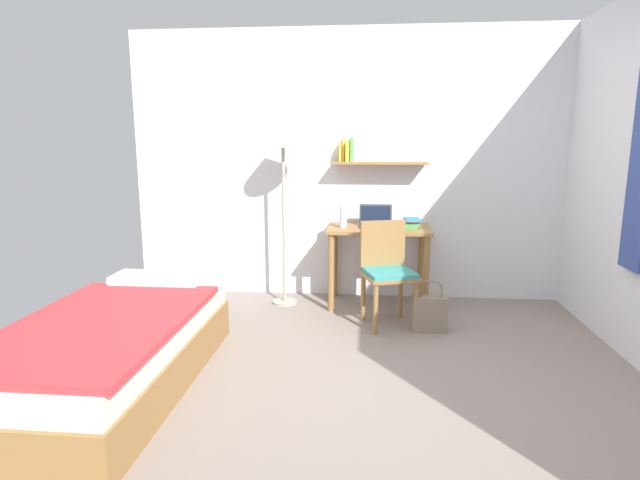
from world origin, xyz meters
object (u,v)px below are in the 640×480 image
object	(u,v)px
water_bottle	(343,217)
desk_chair	(387,268)
desk	(378,243)
laptop	(376,221)
book_stack	(412,223)
standing_lamp	(283,146)
handbag	(430,313)
bed	(112,351)

from	to	relation	value
water_bottle	desk_chair	bearing A→B (deg)	-48.93
desk	laptop	world-z (taller)	laptop
water_bottle	book_stack	distance (m)	0.64
desk	book_stack	size ratio (longest dim) A/B	3.99
laptop	water_bottle	bearing A→B (deg)	-162.07
standing_lamp	water_bottle	world-z (taller)	standing_lamp
desk_chair	handbag	world-z (taller)	desk_chair
desk_chair	desk	bearing A→B (deg)	97.68
laptop	handbag	xyz separation A→B (m)	(0.45, -0.71, -0.65)
book_stack	handbag	bearing A→B (deg)	-80.53
desk	handbag	size ratio (longest dim) A/B	2.16
bed	standing_lamp	xyz separation A→B (m)	(0.81, 1.79, 1.25)
laptop	water_bottle	size ratio (longest dim) A/B	1.55
desk	standing_lamp	distance (m)	1.26
desk	book_stack	world-z (taller)	book_stack
standing_lamp	book_stack	xyz separation A→B (m)	(1.19, 0.07, -0.70)
bed	water_bottle	bearing A→B (deg)	52.73
bed	handbag	distance (m)	2.43
laptop	book_stack	xyz separation A→B (m)	(0.34, -0.03, -0.01)
bed	handbag	size ratio (longest dim) A/B	4.50
desk_chair	laptop	bearing A→B (deg)	100.05
bed	desk_chair	world-z (taller)	desk_chair
bed	standing_lamp	distance (m)	2.33
desk	handbag	distance (m)	0.90
desk	desk_chair	world-z (taller)	desk_chair
desk	water_bottle	size ratio (longest dim) A/B	4.72
bed	desk_chair	size ratio (longest dim) A/B	2.26
bed	laptop	distance (m)	2.58
book_stack	handbag	world-z (taller)	book_stack
bed	handbag	world-z (taller)	bed
laptop	handbag	bearing A→B (deg)	-57.51
standing_lamp	handbag	xyz separation A→B (m)	(1.31, -0.61, -1.34)
bed	laptop	world-z (taller)	laptop
handbag	bed	bearing A→B (deg)	-150.79
bed	book_stack	xyz separation A→B (m)	(2.00, 1.86, 0.55)
desk_chair	bed	bearing A→B (deg)	-142.88
bed	water_bottle	distance (m)	2.33
bed	book_stack	world-z (taller)	book_stack
water_bottle	bed	bearing A→B (deg)	-127.27
laptop	desk_chair	bearing A→B (deg)	-79.95
handbag	desk	bearing A→B (deg)	122.54
standing_lamp	book_stack	size ratio (longest dim) A/B	7.19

